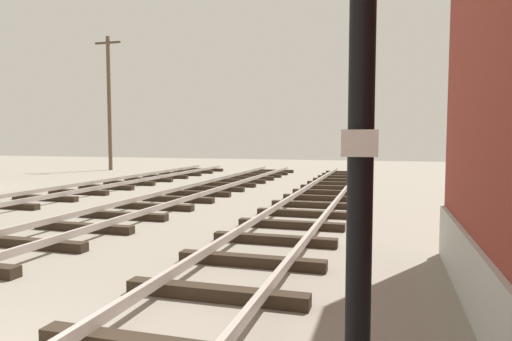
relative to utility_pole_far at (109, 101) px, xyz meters
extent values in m
cube|color=#2D2319|center=(15.11, -20.21, -4.37)|extent=(2.50, 0.24, 0.18)
cube|color=#2D2319|center=(15.11, -18.59, -4.37)|extent=(2.50, 0.24, 0.18)
cube|color=#2D2319|center=(15.11, -16.97, -4.37)|extent=(2.50, 0.24, 0.18)
cube|color=#2D2319|center=(15.11, -15.35, -4.37)|extent=(2.50, 0.24, 0.18)
cube|color=#2D2319|center=(15.11, -13.73, -4.37)|extent=(2.50, 0.24, 0.18)
cube|color=#2D2319|center=(15.11, -12.12, -4.37)|extent=(2.50, 0.24, 0.18)
cube|color=#2D2319|center=(15.11, -10.50, -4.37)|extent=(2.50, 0.24, 0.18)
cube|color=#2D2319|center=(15.11, -8.88, -4.37)|extent=(2.50, 0.24, 0.18)
cube|color=#2D2319|center=(15.11, -7.26, -4.37)|extent=(2.50, 0.24, 0.18)
cube|color=#2D2319|center=(15.11, -5.64, -4.37)|extent=(2.50, 0.24, 0.18)
cube|color=#2D2319|center=(15.11, -4.02, -4.37)|extent=(2.50, 0.24, 0.18)
cube|color=#2D2319|center=(15.11, -2.40, -4.37)|extent=(2.50, 0.24, 0.18)
cube|color=#2D2319|center=(15.11, -0.79, -4.37)|extent=(2.50, 0.24, 0.18)
cube|color=#2D2319|center=(15.11, 0.83, -4.37)|extent=(2.50, 0.24, 0.18)
cube|color=#2D2319|center=(10.66, -18.59, -4.37)|extent=(2.50, 0.24, 0.18)
cube|color=#2D2319|center=(10.66, -16.97, -4.37)|extent=(2.50, 0.24, 0.18)
cube|color=#2D2319|center=(10.66, -15.35, -4.37)|extent=(2.50, 0.24, 0.18)
cube|color=#2D2319|center=(10.66, -13.73, -4.37)|extent=(2.50, 0.24, 0.18)
cube|color=#2D2319|center=(10.66, -12.12, -4.37)|extent=(2.50, 0.24, 0.18)
cube|color=#2D2319|center=(10.66, -10.50, -4.37)|extent=(2.50, 0.24, 0.18)
cube|color=#2D2319|center=(10.66, -8.88, -4.37)|extent=(2.50, 0.24, 0.18)
cube|color=#2D2319|center=(10.66, -7.26, -4.37)|extent=(2.50, 0.24, 0.18)
cube|color=#2D2319|center=(10.66, -5.64, -4.37)|extent=(2.50, 0.24, 0.18)
cube|color=#2D2319|center=(10.66, -4.02, -4.37)|extent=(2.50, 0.24, 0.18)
cube|color=#2D2319|center=(10.66, -2.40, -4.37)|extent=(2.50, 0.24, 0.18)
cube|color=#2D2319|center=(10.66, -0.79, -4.37)|extent=(2.50, 0.24, 0.18)
cube|color=#2D2319|center=(10.66, 0.83, -4.37)|extent=(2.50, 0.24, 0.18)
cube|color=#2D2319|center=(6.21, -14.79, -4.37)|extent=(2.50, 0.24, 0.18)
cube|color=#2D2319|center=(6.21, -13.06, -4.37)|extent=(2.50, 0.24, 0.18)
cube|color=#2D2319|center=(6.21, -11.33, -4.37)|extent=(2.50, 0.24, 0.18)
cube|color=#2D2319|center=(6.21, -9.60, -4.37)|extent=(2.50, 0.24, 0.18)
cube|color=#2D2319|center=(6.21, -7.87, -4.37)|extent=(2.50, 0.24, 0.18)
cube|color=#2D2319|center=(6.21, -6.14, -4.37)|extent=(2.50, 0.24, 0.18)
cube|color=#2D2319|center=(6.21, -4.41, -4.37)|extent=(2.50, 0.24, 0.18)
cube|color=#2D2319|center=(6.21, -2.68, -4.37)|extent=(2.50, 0.24, 0.18)
cube|color=#2D2319|center=(6.21, -0.95, -4.37)|extent=(2.50, 0.24, 0.18)
cube|color=#2D2319|center=(6.21, 0.78, -4.37)|extent=(2.50, 0.24, 0.18)
cylinder|color=black|center=(17.06, -22.43, -2.56)|extent=(0.18, 0.18, 3.80)
cube|color=white|center=(17.06, -22.57, -2.37)|extent=(0.24, 0.03, 0.18)
cylinder|color=brown|center=(0.00, 0.00, -0.19)|extent=(0.24, 0.24, 8.54)
cube|color=#4C3D2D|center=(0.00, 0.00, 3.68)|extent=(1.80, 0.12, 0.12)
camera|label=1|loc=(17.23, -25.63, -2.33)|focal=31.84mm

